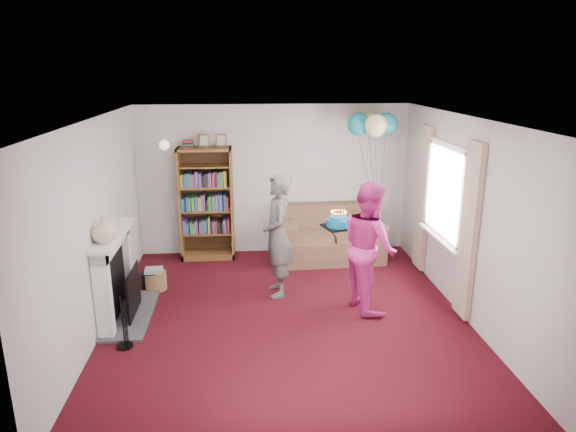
{
  "coord_description": "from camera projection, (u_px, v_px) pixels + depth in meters",
  "views": [
    {
      "loc": [
        -0.51,
        -5.92,
        3.06
      ],
      "look_at": [
        0.07,
        0.6,
        1.17
      ],
      "focal_mm": 32.0,
      "sensor_mm": 36.0,
      "label": 1
    }
  ],
  "objects": [
    {
      "name": "wall_left",
      "position": [
        95.0,
        228.0,
        6.02
      ],
      "size": [
        0.02,
        5.0,
        2.5
      ],
      "primitive_type": "cube",
      "color": "silver",
      "rests_on": "ground"
    },
    {
      "name": "wicker_basket",
      "position": [
        155.0,
        280.0,
        7.34
      ],
      "size": [
        0.34,
        0.34,
        0.32
      ],
      "rotation": [
        0.0,
        0.0,
        0.05
      ],
      "color": "#8C6241",
      "rests_on": "ground"
    },
    {
      "name": "person_striped",
      "position": [
        278.0,
        235.0,
        7.0
      ],
      "size": [
        0.44,
        0.65,
        1.72
      ],
      "primitive_type": "imported",
      "rotation": [
        0.0,
        0.0,
        -1.52
      ],
      "color": "black",
      "rests_on": "ground"
    },
    {
      "name": "wall_sconce",
      "position": [
        164.0,
        145.0,
        8.15
      ],
      "size": [
        0.16,
        0.23,
        0.16
      ],
      "color": "gold",
      "rests_on": "ground"
    },
    {
      "name": "wall_back",
      "position": [
        274.0,
        180.0,
        8.61
      ],
      "size": [
        4.5,
        0.02,
        2.5
      ],
      "primitive_type": "cube",
      "color": "silver",
      "rests_on": "ground"
    },
    {
      "name": "person_magenta",
      "position": [
        369.0,
        246.0,
        6.61
      ],
      "size": [
        0.8,
        0.94,
        1.69
      ],
      "primitive_type": "imported",
      "rotation": [
        0.0,
        0.0,
        1.78
      ],
      "color": "#CD2981",
      "rests_on": "ground"
    },
    {
      "name": "sofa",
      "position": [
        331.0,
        239.0,
        8.52
      ],
      "size": [
        1.66,
        0.88,
        0.88
      ],
      "rotation": [
        0.0,
        0.0,
        0.03
      ],
      "color": "brown",
      "rests_on": "ground"
    },
    {
      "name": "ceiling",
      "position": [
        287.0,
        118.0,
        5.86
      ],
      "size": [
        4.5,
        5.0,
        0.01
      ],
      "primitive_type": "cube",
      "color": "white",
      "rests_on": "wall_back"
    },
    {
      "name": "wall_right",
      "position": [
        467.0,
        219.0,
        6.4
      ],
      "size": [
        0.02,
        5.0,
        2.5
      ],
      "primitive_type": "cube",
      "color": "silver",
      "rests_on": "ground"
    },
    {
      "name": "fireplace",
      "position": [
        120.0,
        279.0,
        6.42
      ],
      "size": [
        0.55,
        1.8,
        1.12
      ],
      "color": "#3F3F42",
      "rests_on": "ground"
    },
    {
      "name": "mantel_vase",
      "position": [
        104.0,
        229.0,
        5.88
      ],
      "size": [
        0.32,
        0.32,
        0.31
      ],
      "primitive_type": "imported",
      "rotation": [
        0.0,
        0.0,
        0.07
      ],
      "color": "beige",
      "rests_on": "fireplace"
    },
    {
      "name": "birthday_cake",
      "position": [
        338.0,
        223.0,
        6.78
      ],
      "size": [
        0.37,
        0.37,
        0.22
      ],
      "rotation": [
        0.0,
        0.0,
        0.29
      ],
      "color": "black",
      "rests_on": "ground"
    },
    {
      "name": "bookcase",
      "position": [
        206.0,
        204.0,
        8.41
      ],
      "size": [
        0.87,
        0.42,
        2.05
      ],
      "color": "#472B14",
      "rests_on": "ground"
    },
    {
      "name": "balloons",
      "position": [
        372.0,
        124.0,
        7.97
      ],
      "size": [
        0.79,
        0.79,
        1.74
      ],
      "color": "#3F3F3F",
      "rests_on": "ground"
    },
    {
      "name": "ground",
      "position": [
        287.0,
        317.0,
        6.56
      ],
      "size": [
        5.0,
        5.0,
        0.0
      ],
      "primitive_type": "plane",
      "color": "black",
      "rests_on": "ground"
    },
    {
      "name": "window_bay",
      "position": [
        444.0,
        210.0,
        6.98
      ],
      "size": [
        0.14,
        2.02,
        2.2
      ],
      "color": "white",
      "rests_on": "ground"
    }
  ]
}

